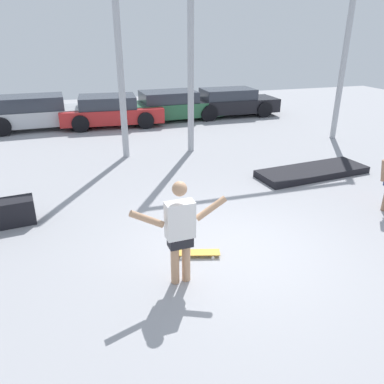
# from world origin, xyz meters

# --- Properties ---
(ground_plane) EXTENTS (36.00, 36.00, 0.00)m
(ground_plane) POSITION_xyz_m (0.00, 0.00, 0.00)
(ground_plane) COLOR #9E9EA3
(skateboarder) EXTENTS (1.51, 0.24, 1.70)m
(skateboarder) POSITION_xyz_m (-1.18, -0.56, 0.94)
(skateboarder) COLOR tan
(skateboarder) RESTS_ON ground_plane
(skateboard) EXTENTS (0.83, 0.43, 0.08)m
(skateboard) POSITION_xyz_m (-0.71, 0.05, 0.06)
(skateboard) COLOR gold
(skateboard) RESTS_ON ground_plane
(manual_pad) EXTENTS (3.23, 1.36, 0.18)m
(manual_pad) POSITION_xyz_m (3.60, 2.98, 0.09)
(manual_pad) COLOR black
(manual_pad) RESTS_ON ground_plane
(canopy_support_left) EXTENTS (5.75, 0.20, 5.86)m
(canopy_support_left) POSITION_xyz_m (-3.85, 6.19, 3.59)
(canopy_support_left) COLOR #A5A8AD
(canopy_support_left) RESTS_ON ground_plane
(canopy_support_right) EXTENTS (5.75, 0.20, 5.86)m
(canopy_support_right) POSITION_xyz_m (3.85, 6.19, 3.59)
(canopy_support_right) COLOR #A5A8AD
(canopy_support_right) RESTS_ON ground_plane
(parked_car_silver) EXTENTS (4.37, 2.02, 1.32)m
(parked_car_silver) POSITION_xyz_m (-3.94, 11.00, 0.65)
(parked_car_silver) COLOR #B7BABF
(parked_car_silver) RESTS_ON ground_plane
(parked_car_red) EXTENTS (4.23, 2.21, 1.24)m
(parked_car_red) POSITION_xyz_m (-1.03, 10.66, 0.61)
(parked_car_red) COLOR red
(parked_car_red) RESTS_ON ground_plane
(parked_car_green) EXTENTS (4.39, 2.10, 1.25)m
(parked_car_green) POSITION_xyz_m (1.67, 11.05, 0.61)
(parked_car_green) COLOR #28603D
(parked_car_green) RESTS_ON ground_plane
(parked_car_black) EXTENTS (4.31, 1.88, 1.25)m
(parked_car_black) POSITION_xyz_m (4.49, 11.04, 0.62)
(parked_car_black) COLOR black
(parked_car_black) RESTS_ON ground_plane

